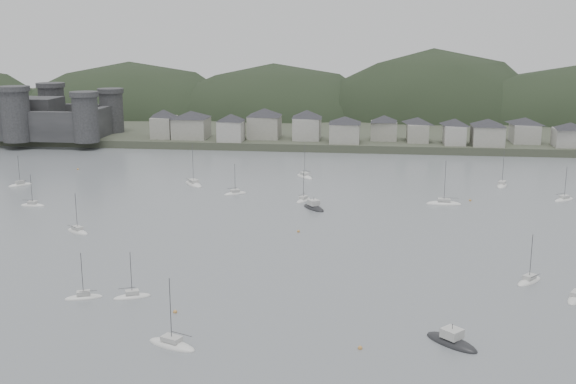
# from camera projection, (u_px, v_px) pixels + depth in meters

# --- Properties ---
(ground) EXTENTS (900.00, 900.00, 0.00)m
(ground) POSITION_uv_depth(u_px,v_px,m) (228.00, 338.00, 108.05)
(ground) COLOR slate
(ground) RESTS_ON ground
(far_shore_land) EXTENTS (900.00, 250.00, 3.00)m
(far_shore_land) POSITION_uv_depth(u_px,v_px,m) (336.00, 112.00, 392.98)
(far_shore_land) COLOR #383D2D
(far_shore_land) RESTS_ON ground
(forested_ridge) EXTENTS (851.55, 103.94, 102.57)m
(forested_ridge) POSITION_uv_depth(u_px,v_px,m) (342.00, 142.00, 370.52)
(forested_ridge) COLOR black
(forested_ridge) RESTS_ON ground
(castle) EXTENTS (66.00, 43.00, 20.00)m
(castle) POSITION_uv_depth(u_px,v_px,m) (35.00, 117.00, 293.86)
(castle) COLOR #2D2D2F
(castle) RESTS_ON far_shore_land
(waterfront_town) EXTENTS (451.48, 28.46, 12.92)m
(waterfront_town) POSITION_uv_depth(u_px,v_px,m) (448.00, 128.00, 277.32)
(waterfront_town) COLOR gray
(waterfront_town) RESTS_ON far_shore_land
(moored_fleet) EXTENTS (232.70, 138.23, 13.51)m
(moored_fleet) POSITION_uv_depth(u_px,v_px,m) (293.00, 218.00, 176.28)
(moored_fleet) COLOR silver
(moored_fleet) RESTS_ON ground
(motor_launch_near) EXTENTS (8.96, 8.68, 4.17)m
(motor_launch_near) POSITION_uv_depth(u_px,v_px,m) (452.00, 342.00, 106.12)
(motor_launch_near) COLOR black
(motor_launch_near) RESTS_ON ground
(motor_launch_far) EXTENTS (7.82, 9.14, 4.12)m
(motor_launch_far) POSITION_uv_depth(u_px,v_px,m) (314.00, 208.00, 186.62)
(motor_launch_far) COLOR black
(motor_launch_far) RESTS_ON ground
(mooring_buoys) EXTENTS (159.56, 127.65, 0.70)m
(mooring_buoys) POSITION_uv_depth(u_px,v_px,m) (268.00, 237.00, 160.22)
(mooring_buoys) COLOR #BF863F
(mooring_buoys) RESTS_ON ground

